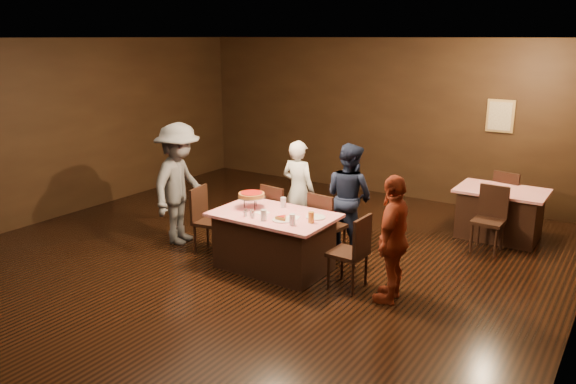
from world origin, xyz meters
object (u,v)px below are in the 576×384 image
object	(u,v)px
glass_front_right	(292,220)
glass_amber	(311,217)
chair_end_left	(211,220)
plate_empty	(316,217)
diner_grey_knit	(179,184)
chair_end_right	(348,252)
diner_navy_hoodie	(349,197)
chair_back_near	(489,220)
chair_far_right	(328,225)
glass_back	(283,202)
chair_back_far	(509,199)
diner_red_shirt	(393,239)
main_table	(274,241)
pizza_stand	(252,195)
diner_white_jacket	(298,190)
glass_front_left	(264,215)
chair_far_left	(280,215)
back_table	(500,214)

from	to	relation	value
glass_front_right	glass_amber	size ratio (longest dim) A/B	1.00
chair_end_left	plate_empty	size ratio (longest dim) A/B	3.80
diner_grey_knit	chair_end_right	bearing A→B (deg)	-104.22
diner_navy_hoodie	chair_back_near	bearing A→B (deg)	-136.48
chair_far_right	chair_end_right	xyz separation A→B (m)	(0.70, -0.75, 0.00)
plate_empty	glass_back	world-z (taller)	glass_back
glass_front_right	chair_far_right	bearing A→B (deg)	92.86
chair_back_far	glass_amber	size ratio (longest dim) A/B	6.79
glass_front_right	diner_red_shirt	bearing A→B (deg)	10.77
plate_empty	main_table	bearing A→B (deg)	-164.74
chair_far_right	pizza_stand	world-z (taller)	pizza_stand
pizza_stand	chair_end_right	bearing A→B (deg)	-1.91
chair_end_right	diner_red_shirt	size ratio (longest dim) A/B	0.62
chair_far_right	diner_white_jacket	distance (m)	0.90
diner_grey_knit	glass_front_right	distance (m)	2.22
chair_far_right	chair_end_right	bearing A→B (deg)	139.14
pizza_stand	glass_amber	xyz separation A→B (m)	(1.00, -0.10, -0.11)
chair_back_near	chair_back_far	world-z (taller)	same
chair_end_right	chair_back_near	xyz separation A→B (m)	(1.13, 2.20, 0.00)
glass_front_left	chair_end_left	bearing A→B (deg)	165.38
chair_back_near	main_table	bearing A→B (deg)	-134.16
diner_navy_hoodie	chair_back_far	bearing A→B (deg)	-113.23
chair_end_right	pizza_stand	bearing A→B (deg)	-90.11
chair_far_left	plate_empty	xyz separation A→B (m)	(0.95, -0.60, 0.30)
chair_far_left	chair_back_near	size ratio (longest dim) A/B	1.00
diner_navy_hoodie	glass_back	bearing A→B (deg)	74.33
chair_far_left	diner_white_jacket	xyz separation A→B (m)	(0.05, 0.41, 0.29)
chair_back_far	diner_navy_hoodie	xyz separation A→B (m)	(-1.75, -2.28, 0.31)
diner_navy_hoodie	glass_front_right	world-z (taller)	diner_navy_hoodie
main_table	glass_front_right	world-z (taller)	glass_front_right
chair_far_right	glass_amber	world-z (taller)	chair_far_right
chair_far_right	diner_grey_knit	xyz separation A→B (m)	(-2.14, -0.69, 0.43)
chair_far_left	chair_far_right	size ratio (longest dim) A/B	1.00
chair_end_right	glass_front_right	world-z (taller)	chair_end_right
chair_back_far	chair_end_left	bearing A→B (deg)	57.98
back_table	chair_far_left	distance (m)	3.40
pizza_stand	glass_back	xyz separation A→B (m)	(0.35, 0.25, -0.11)
diner_navy_hoodie	plate_empty	bearing A→B (deg)	108.05
diner_grey_knit	diner_red_shirt	distance (m)	3.43
diner_navy_hoodie	diner_grey_knit	world-z (taller)	diner_grey_knit
chair_end_left	chair_back_near	size ratio (longest dim) A/B	1.00
pizza_stand	chair_far_left	bearing A→B (deg)	90.00
plate_empty	glass_front_left	bearing A→B (deg)	-138.01
glass_amber	glass_back	xyz separation A→B (m)	(-0.65, 0.35, 0.00)
chair_far_left	glass_front_left	bearing A→B (deg)	119.48
main_table	glass_amber	size ratio (longest dim) A/B	11.43
chair_far_right	glass_front_left	bearing A→B (deg)	77.68
diner_red_shirt	glass_amber	bearing A→B (deg)	-94.87
pizza_stand	main_table	bearing A→B (deg)	-7.13
chair_far_left	glass_amber	size ratio (longest dim) A/B	6.79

